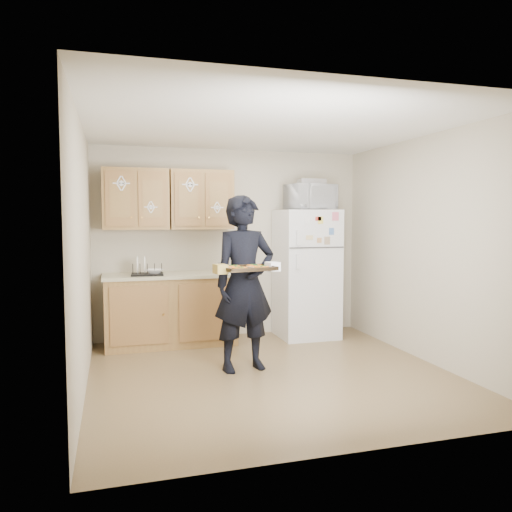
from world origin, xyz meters
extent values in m
plane|color=brown|center=(0.00, 0.00, 0.00)|extent=(3.60, 3.60, 0.00)
plane|color=white|center=(0.00, 0.00, 2.50)|extent=(3.60, 3.60, 0.00)
cube|color=#BBB098|center=(0.00, 1.80, 1.25)|extent=(3.60, 0.04, 2.50)
cube|color=#BBB098|center=(0.00, -1.80, 1.25)|extent=(3.60, 0.04, 2.50)
cube|color=#BBB098|center=(-1.80, 0.00, 1.25)|extent=(0.04, 3.60, 2.50)
cube|color=#BBB098|center=(1.80, 0.00, 1.25)|extent=(0.04, 3.60, 2.50)
cube|color=white|center=(0.95, 1.43, 0.85)|extent=(0.75, 0.70, 1.70)
cube|color=brown|center=(-0.85, 1.48, 0.43)|extent=(1.60, 0.60, 0.86)
cube|color=#BBB38F|center=(-0.85, 1.48, 0.88)|extent=(1.64, 0.64, 0.04)
cube|color=brown|center=(-1.25, 1.61, 1.83)|extent=(0.80, 0.33, 0.75)
cube|color=brown|center=(-0.43, 1.61, 1.83)|extent=(0.80, 0.33, 0.75)
cube|color=#E0A24F|center=(1.47, 1.67, 0.16)|extent=(0.20, 0.07, 0.32)
imported|color=black|center=(-0.22, 0.22, 0.91)|extent=(0.73, 0.54, 1.83)
cube|color=black|center=(-0.27, -0.07, 1.10)|extent=(0.56, 0.45, 0.04)
cylinder|color=orange|center=(-0.37, -0.18, 1.11)|extent=(0.17, 0.17, 0.02)
cylinder|color=orange|center=(-0.14, -0.14, 1.11)|extent=(0.17, 0.17, 0.02)
cylinder|color=orange|center=(-0.40, -0.01, 1.11)|extent=(0.17, 0.17, 0.02)
cylinder|color=orange|center=(-0.17, 0.03, 1.11)|extent=(0.17, 0.17, 0.02)
imported|color=white|center=(0.98, 1.38, 1.87)|extent=(0.67, 0.52, 0.33)
cube|color=silver|center=(1.01, 1.41, 2.07)|extent=(0.36, 0.26, 0.07)
cube|color=black|center=(-1.14, 1.39, 0.98)|extent=(0.40, 0.31, 0.15)
imported|color=white|center=(-1.05, 1.39, 0.94)|extent=(0.25, 0.25, 0.05)
imported|color=white|center=(-0.21, 1.36, 1.00)|extent=(0.11, 0.12, 0.21)
camera|label=1|loc=(-1.53, -4.76, 1.59)|focal=35.00mm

